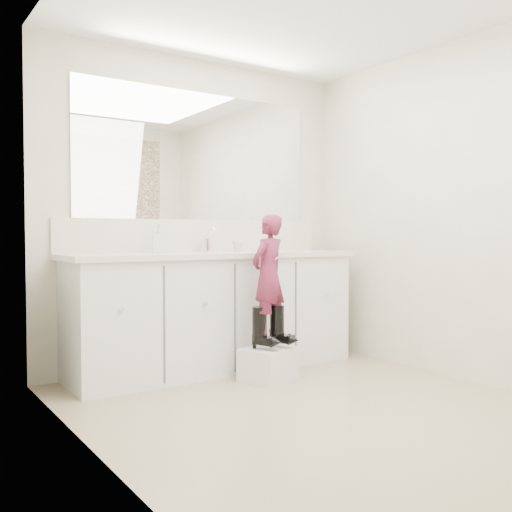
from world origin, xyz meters
TOP-DOWN VIEW (x-y plane):
  - floor at (0.00, 0.00)m, footprint 3.00×3.00m
  - wall_back at (0.00, 1.50)m, footprint 2.60×0.00m
  - wall_left at (-1.30, 0.00)m, footprint 0.00×3.00m
  - wall_right at (1.30, 0.00)m, footprint 0.00×3.00m
  - vanity_cabinet at (0.00, 1.23)m, footprint 2.20×0.55m
  - countertop at (0.00, 1.21)m, footprint 2.28×0.58m
  - backsplash at (0.00, 1.49)m, footprint 2.28×0.03m
  - mirror at (0.00, 1.49)m, footprint 2.00×0.02m
  - faucet at (0.00, 1.38)m, footprint 0.08×0.08m
  - cup at (0.19, 1.21)m, footprint 0.12×0.12m
  - soap_bottle at (-0.44, 1.27)m, footprint 0.12×0.12m
  - step_stool at (0.15, 0.75)m, footprint 0.43×0.40m
  - boot_left at (0.08, 0.75)m, footprint 0.17×0.22m
  - boot_right at (0.23, 0.75)m, footprint 0.17×0.22m
  - toddler at (0.15, 0.75)m, footprint 0.36×0.29m
  - toothbrush at (0.22, 0.70)m, footprint 0.13×0.06m

SIDE VIEW (x-z plane):
  - floor at x=0.00m, z-range 0.00..0.00m
  - step_stool at x=0.15m, z-range 0.00..0.23m
  - boot_left at x=0.08m, z-range 0.23..0.52m
  - boot_right at x=0.23m, z-range 0.23..0.52m
  - vanity_cabinet at x=0.00m, z-range 0.00..0.85m
  - toddler at x=0.15m, z-range 0.33..1.16m
  - countertop at x=0.00m, z-range 0.85..0.89m
  - toothbrush at x=0.22m, z-range 0.85..0.91m
  - cup at x=0.19m, z-range 0.89..0.97m
  - faucet at x=0.00m, z-range 0.89..0.99m
  - soap_bottle at x=-0.44m, z-range 0.89..1.10m
  - backsplash at x=0.00m, z-range 0.89..1.14m
  - wall_back at x=0.00m, z-range -0.10..2.50m
  - wall_left at x=-1.30m, z-range -0.30..2.70m
  - wall_right at x=1.30m, z-range -0.30..2.70m
  - mirror at x=0.00m, z-range 1.14..2.14m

